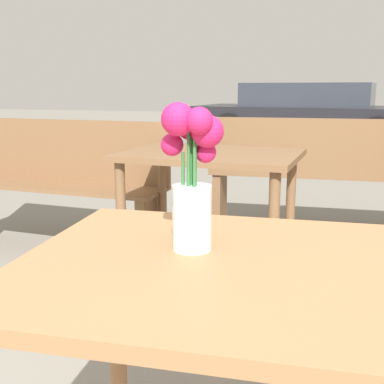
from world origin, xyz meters
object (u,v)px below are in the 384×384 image
at_px(bench_far, 62,182).
at_px(parked_car, 308,115).
at_px(table_back, 210,176).
at_px(bench_near, 348,171).
at_px(table_front, 230,312).
at_px(flower_vase, 192,181).

distance_m(bench_far, parked_car, 6.84).
height_order(bench_far, table_back, bench_far).
bearing_deg(bench_near, table_front, -97.03).
height_order(bench_far, parked_car, parked_car).
bearing_deg(flower_vase, bench_far, 127.92).
bearing_deg(table_front, table_back, 105.27).
relative_size(bench_far, parked_car, 0.34).
bearing_deg(parked_car, bench_far, -100.65).
relative_size(bench_near, table_back, 2.15).
xyz_separation_m(bench_far, parked_car, (1.26, 6.73, 0.10)).
bearing_deg(parked_car, flower_vase, -89.17).
relative_size(table_front, bench_near, 0.45).
bearing_deg(bench_near, bench_far, -156.63).
relative_size(table_front, parked_car, 0.21).
xyz_separation_m(table_front, flower_vase, (-0.10, 0.05, 0.26)).
relative_size(table_front, bench_far, 0.61).
distance_m(table_front, bench_near, 2.63).
height_order(bench_near, parked_car, parked_car).
bearing_deg(bench_near, parked_car, 95.19).
xyz_separation_m(flower_vase, bench_near, (0.42, 2.56, -0.39)).
xyz_separation_m(flower_vase, table_back, (-0.30, 1.39, -0.25)).
bearing_deg(parked_car, table_front, -88.54).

